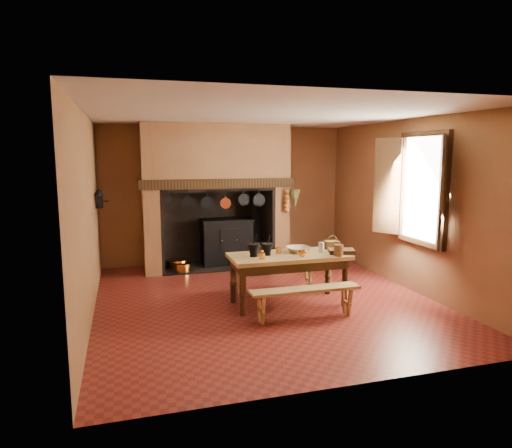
{
  "coord_description": "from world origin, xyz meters",
  "views": [
    {
      "loc": [
        -2.02,
        -6.48,
        2.23
      ],
      "look_at": [
        -0.05,
        0.3,
        1.15
      ],
      "focal_mm": 32.0,
      "sensor_mm": 36.0,
      "label": 1
    }
  ],
  "objects_px": {
    "bench_front": "(305,296)",
    "mixing_bowl": "(298,250)",
    "coffee_grinder": "(257,249)",
    "wicker_basket": "(332,244)",
    "iron_range": "(227,241)",
    "work_table": "(289,262)"
  },
  "relations": [
    {
      "from": "iron_range",
      "to": "work_table",
      "type": "xyz_separation_m",
      "value": [
        0.34,
        -2.72,
        0.16
      ]
    },
    {
      "from": "iron_range",
      "to": "bench_front",
      "type": "distance_m",
      "value": 3.39
    },
    {
      "from": "bench_front",
      "to": "mixing_bowl",
      "type": "xyz_separation_m",
      "value": [
        0.18,
        0.74,
        0.48
      ]
    },
    {
      "from": "mixing_bowl",
      "to": "wicker_basket",
      "type": "xyz_separation_m",
      "value": [
        0.6,
        0.1,
        0.03
      ]
    },
    {
      "from": "work_table",
      "to": "mixing_bowl",
      "type": "height_order",
      "value": "mixing_bowl"
    },
    {
      "from": "coffee_grinder",
      "to": "wicker_basket",
      "type": "height_order",
      "value": "wicker_basket"
    },
    {
      "from": "bench_front",
      "to": "coffee_grinder",
      "type": "height_order",
      "value": "coffee_grinder"
    },
    {
      "from": "coffee_grinder",
      "to": "wicker_basket",
      "type": "distance_m",
      "value": 1.22
    },
    {
      "from": "mixing_bowl",
      "to": "iron_range",
      "type": "bearing_deg",
      "value": 101.22
    },
    {
      "from": "bench_front",
      "to": "mixing_bowl",
      "type": "height_order",
      "value": "mixing_bowl"
    },
    {
      "from": "work_table",
      "to": "coffee_grinder",
      "type": "bearing_deg",
      "value": 156.32
    },
    {
      "from": "bench_front",
      "to": "mixing_bowl",
      "type": "distance_m",
      "value": 0.9
    },
    {
      "from": "bench_front",
      "to": "coffee_grinder",
      "type": "bearing_deg",
      "value": 117.46
    },
    {
      "from": "coffee_grinder",
      "to": "mixing_bowl",
      "type": "distance_m",
      "value": 0.63
    },
    {
      "from": "bench_front",
      "to": "coffee_grinder",
      "type": "xyz_separation_m",
      "value": [
        -0.44,
        0.84,
        0.51
      ]
    },
    {
      "from": "coffee_grinder",
      "to": "iron_range",
      "type": "bearing_deg",
      "value": 89.59
    },
    {
      "from": "mixing_bowl",
      "to": "wicker_basket",
      "type": "relative_size",
      "value": 1.42
    },
    {
      "from": "coffee_grinder",
      "to": "wicker_basket",
      "type": "bearing_deg",
      "value": 1.51
    },
    {
      "from": "coffee_grinder",
      "to": "mixing_bowl",
      "type": "bearing_deg",
      "value": -7.54
    },
    {
      "from": "bench_front",
      "to": "coffee_grinder",
      "type": "relative_size",
      "value": 8.61
    },
    {
      "from": "iron_range",
      "to": "mixing_bowl",
      "type": "xyz_separation_m",
      "value": [
        0.52,
        -2.63,
        0.32
      ]
    },
    {
      "from": "mixing_bowl",
      "to": "wicker_basket",
      "type": "height_order",
      "value": "wicker_basket"
    }
  ]
}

